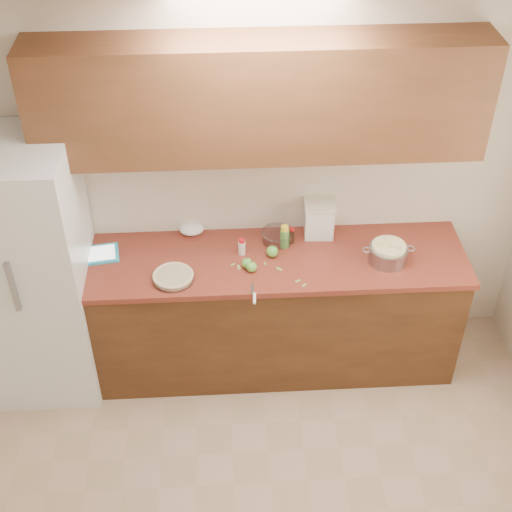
{
  "coord_description": "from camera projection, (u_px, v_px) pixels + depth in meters",
  "views": [
    {
      "loc": [
        -0.24,
        -2.04,
        3.77
      ],
      "look_at": [
        -0.03,
        1.43,
        0.98
      ],
      "focal_mm": 50.0,
      "sensor_mm": 36.0,
      "label": 1
    }
  ],
  "objects": [
    {
      "name": "pie",
      "position": [
        173.0,
        277.0,
        4.36
      ],
      "size": [
        0.26,
        0.26,
        0.04
      ],
      "rotation": [
        0.0,
        0.0,
        -0.05
      ],
      "color": "silver",
      "rests_on": "counter_run"
    },
    {
      "name": "tablet",
      "position": [
        99.0,
        254.0,
        4.55
      ],
      "size": [
        0.28,
        0.23,
        0.02
      ],
      "rotation": [
        0.0,
        0.0,
        0.15
      ],
      "color": "#2BAFCE",
      "rests_on": "counter_run"
    },
    {
      "name": "cinnamon_shaker",
      "position": [
        242.0,
        247.0,
        4.54
      ],
      "size": [
        0.05,
        0.05,
        0.12
      ],
      "rotation": [
        0.0,
        0.0,
        -0.24
      ],
      "color": "beige",
      "rests_on": "counter_run"
    },
    {
      "name": "flour_canister",
      "position": [
        319.0,
        218.0,
        4.67
      ],
      "size": [
        0.21,
        0.21,
        0.25
      ],
      "rotation": [
        0.0,
        0.0,
        -0.06
      ],
      "color": "white",
      "rests_on": "counter_run"
    },
    {
      "name": "peel_f",
      "position": [
        239.0,
        267.0,
        4.46
      ],
      "size": [
        0.02,
        0.05,
        0.0
      ],
      "primitive_type": "cube",
      "rotation": [
        0.0,
        0.0,
        1.74
      ],
      "color": "#7BA651",
      "rests_on": "counter_run"
    },
    {
      "name": "peel_e",
      "position": [
        304.0,
        285.0,
        4.33
      ],
      "size": [
        0.03,
        0.03,
        0.0
      ],
      "primitive_type": "cube",
      "rotation": [
        0.0,
        0.0,
        0.73
      ],
      "color": "#7BA651",
      "rests_on": "counter_run"
    },
    {
      "name": "paper_towel",
      "position": [
        192.0,
        229.0,
        4.72
      ],
      "size": [
        0.2,
        0.19,
        0.07
      ],
      "primitive_type": "ellipsoid",
      "rotation": [
        0.0,
        0.0,
        0.39
      ],
      "color": "white",
      "rests_on": "counter_run"
    },
    {
      "name": "apple_front",
      "position": [
        251.0,
        267.0,
        4.42
      ],
      "size": [
        0.07,
        0.07,
        0.08
      ],
      "color": "#589D36",
      "rests_on": "counter_run"
    },
    {
      "name": "paring_knife",
      "position": [
        254.0,
        297.0,
        4.24
      ],
      "size": [
        0.03,
        0.19,
        0.02
      ],
      "rotation": [
        0.0,
        0.0,
        -0.08
      ],
      "color": "gray",
      "rests_on": "counter_run"
    },
    {
      "name": "vanilla_bottle",
      "position": [
        292.0,
        235.0,
        4.64
      ],
      "size": [
        0.04,
        0.04,
        0.11
      ],
      "rotation": [
        0.0,
        0.0,
        0.27
      ],
      "color": "black",
      "rests_on": "counter_run"
    },
    {
      "name": "upper_cabinets",
      "position": [
        260.0,
        99.0,
        4.01
      ],
      "size": [
        2.6,
        0.34,
        0.7
      ],
      "primitive_type": "cube",
      "color": "brown",
      "rests_on": "room_shell"
    },
    {
      "name": "peel_d",
      "position": [
        265.0,
        263.0,
        4.49
      ],
      "size": [
        0.02,
        0.03,
        0.0
      ],
      "primitive_type": "cube",
      "rotation": [
        0.0,
        0.0,
        -1.34
      ],
      "color": "#7BA651",
      "rests_on": "counter_run"
    },
    {
      "name": "lemon_bottle",
      "position": [
        285.0,
        237.0,
        4.58
      ],
      "size": [
        0.06,
        0.06,
        0.16
      ],
      "rotation": [
        0.0,
        0.0,
        0.03
      ],
      "color": "#4C8C38",
      "rests_on": "counter_run"
    },
    {
      "name": "counter_run",
      "position": [
        261.0,
        311.0,
        4.82
      ],
      "size": [
        2.64,
        0.68,
        0.92
      ],
      "color": "#543017",
      "rests_on": "ground"
    },
    {
      "name": "mixing_bowl",
      "position": [
        277.0,
        236.0,
        4.65
      ],
      "size": [
        0.21,
        0.21,
        0.08
      ],
      "rotation": [
        0.0,
        0.0,
        0.08
      ],
      "color": "silver",
      "rests_on": "counter_run"
    },
    {
      "name": "colander",
      "position": [
        388.0,
        253.0,
        4.48
      ],
      "size": [
        0.33,
        0.24,
        0.12
      ],
      "rotation": [
        0.0,
        0.0,
        -0.31
      ],
      "color": "gray",
      "rests_on": "counter_run"
    },
    {
      "name": "peel_c",
      "position": [
        298.0,
        281.0,
        4.36
      ],
      "size": [
        0.04,
        0.03,
        0.0
      ],
      "primitive_type": "cube",
      "rotation": [
        0.0,
        0.0,
        -2.61
      ],
      "color": "#7BA651",
      "rests_on": "counter_run"
    },
    {
      "name": "peel_a",
      "position": [
        233.0,
        264.0,
        4.49
      ],
      "size": [
        0.03,
        0.03,
        0.0
      ],
      "primitive_type": "cube",
      "rotation": [
        0.0,
        0.0,
        -2.58
      ],
      "color": "#7BA651",
      "rests_on": "counter_run"
    },
    {
      "name": "fridge",
      "position": [
        32.0,
        273.0,
        4.45
      ],
      "size": [
        0.7,
        0.7,
        1.8
      ],
      "primitive_type": "cube",
      "color": "silver",
      "rests_on": "ground"
    },
    {
      "name": "apple_center",
      "position": [
        272.0,
        251.0,
        4.53
      ],
      "size": [
        0.08,
        0.08,
        0.09
      ],
      "color": "#589D36",
      "rests_on": "counter_run"
    },
    {
      "name": "room_shell",
      "position": [
        282.0,
        401.0,
        3.15
      ],
      "size": [
        3.6,
        3.6,
        3.6
      ],
      "color": "tan",
      "rests_on": "ground"
    },
    {
      "name": "peel_b",
      "position": [
        279.0,
        269.0,
        4.45
      ],
      "size": [
        0.04,
        0.04,
        0.0
      ],
      "primitive_type": "cube",
      "rotation": [
        0.0,
        0.0,
        -0.7
      ],
      "color": "#7BA651",
      "rests_on": "counter_run"
    },
    {
      "name": "apple_left",
      "position": [
        247.0,
        263.0,
        4.44
      ],
      "size": [
        0.07,
        0.07,
        0.08
      ],
      "color": "#589D36",
      "rests_on": "counter_run"
    }
  ]
}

